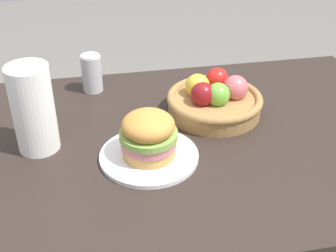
{
  "coord_description": "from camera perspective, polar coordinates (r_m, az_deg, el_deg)",
  "views": [
    {
      "loc": [
        -0.23,
        -1.03,
        1.46
      ],
      "look_at": [
        -0.04,
        -0.02,
        0.81
      ],
      "focal_mm": 48.54,
      "sensor_mm": 36.0,
      "label": 1
    }
  ],
  "objects": [
    {
      "name": "plate",
      "position": [
        1.19,
        -2.4,
        -3.78
      ],
      "size": [
        0.26,
        0.26,
        0.01
      ],
      "primitive_type": "cylinder",
      "color": "white",
      "rests_on": "dining_table"
    },
    {
      "name": "sandwich",
      "position": [
        1.16,
        -2.47,
        -1.08
      ],
      "size": [
        0.15,
        0.15,
        0.12
      ],
      "color": "tan",
      "rests_on": "plate"
    },
    {
      "name": "dining_table",
      "position": [
        1.33,
        1.54,
        -5.19
      ],
      "size": [
        1.4,
        0.9,
        0.75
      ],
      "color": "#2D231E",
      "rests_on": "ground_plane"
    },
    {
      "name": "soda_can",
      "position": [
        1.51,
        -9.55,
        6.58
      ],
      "size": [
        0.07,
        0.07,
        0.13
      ],
      "color": "silver",
      "rests_on": "dining_table"
    },
    {
      "name": "paper_towel_roll",
      "position": [
        1.22,
        -16.56,
        2.06
      ],
      "size": [
        0.11,
        0.11,
        0.24
      ],
      "primitive_type": "cylinder",
      "color": "white",
      "rests_on": "dining_table"
    },
    {
      "name": "fruit_basket",
      "position": [
        1.38,
        5.84,
        3.35
      ],
      "size": [
        0.29,
        0.29,
        0.12
      ],
      "color": "#9E7542",
      "rests_on": "dining_table"
    }
  ]
}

